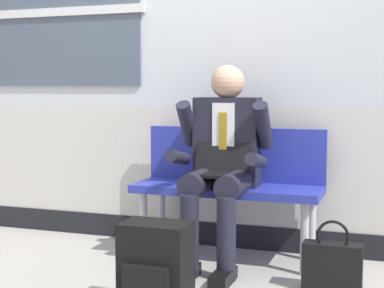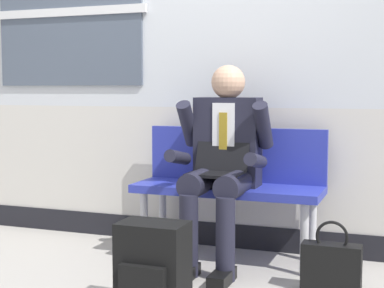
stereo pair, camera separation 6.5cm
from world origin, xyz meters
name	(u,v)px [view 1 (the left image)]	position (x,y,z in m)	size (l,w,h in m)	color
ground_plane	(156,272)	(0.00, 0.00, 0.00)	(18.00, 18.00, 0.00)	#9E9991
station_wall	(194,16)	(-0.01, 0.73, 1.58)	(5.56, 0.17, 3.18)	silver
bench_with_person	(230,180)	(0.33, 0.45, 0.50)	(1.18, 0.42, 0.83)	#28339E
person_seated	(222,160)	(0.33, 0.26, 0.65)	(0.57, 0.70, 1.23)	#1E1E2D
backpack	(155,269)	(0.26, -0.61, 0.22)	(0.33, 0.25, 0.44)	black
handbag	(332,266)	(1.02, 0.00, 0.14)	(0.31, 0.11, 0.39)	black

